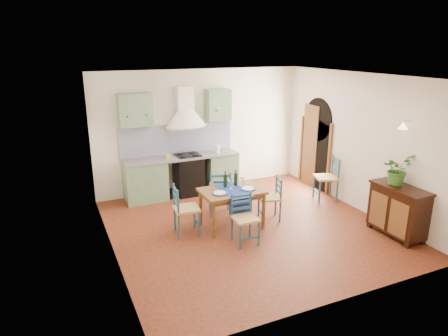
{
  "coord_description": "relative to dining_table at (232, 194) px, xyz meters",
  "views": [
    {
      "loc": [
        -3.25,
        -6.08,
        3.31
      ],
      "look_at": [
        -0.4,
        0.3,
        1.15
      ],
      "focal_mm": 32.0,
      "sensor_mm": 36.0,
      "label": 1
    }
  ],
  "objects": [
    {
      "name": "floor",
      "position": [
        0.28,
        -0.2,
        -0.65
      ],
      "size": [
        5.0,
        5.0,
        0.0
      ],
      "primitive_type": "plane",
      "color": "#41170D",
      "rests_on": "ground"
    },
    {
      "name": "back_wall",
      "position": [
        -0.19,
        2.09,
        0.4
      ],
      "size": [
        5.0,
        0.96,
        2.8
      ],
      "color": "silver",
      "rests_on": "ground"
    },
    {
      "name": "right_wall",
      "position": [
        2.77,
        0.08,
        0.69
      ],
      "size": [
        0.26,
        5.0,
        2.8
      ],
      "color": "silver",
      "rests_on": "ground"
    },
    {
      "name": "left_wall",
      "position": [
        -2.22,
        -0.2,
        0.75
      ],
      "size": [
        0.04,
        5.0,
        2.8
      ],
      "primitive_type": "cube",
      "color": "silver",
      "rests_on": "ground"
    },
    {
      "name": "ceiling",
      "position": [
        0.28,
        -0.2,
        2.16
      ],
      "size": [
        5.0,
        5.0,
        0.01
      ],
      "primitive_type": "cube",
      "color": "white",
      "rests_on": "back_wall"
    },
    {
      "name": "dining_table",
      "position": [
        0.0,
        0.0,
        0.0
      ],
      "size": [
        1.15,
        0.86,
        1.05
      ],
      "color": "brown",
      "rests_on": "ground"
    },
    {
      "name": "chair_near",
      "position": [
        -0.08,
        -0.68,
        -0.2
      ],
      "size": [
        0.42,
        0.42,
        0.88
      ],
      "color": "navy",
      "rests_on": "ground"
    },
    {
      "name": "chair_far",
      "position": [
        0.01,
        0.6,
        -0.16
      ],
      "size": [
        0.55,
        0.55,
        0.94
      ],
      "color": "navy",
      "rests_on": "ground"
    },
    {
      "name": "chair_left",
      "position": [
        -0.92,
        0.05,
        -0.17
      ],
      "size": [
        0.48,
        0.48,
        0.93
      ],
      "color": "navy",
      "rests_on": "ground"
    },
    {
      "name": "chair_right",
      "position": [
        0.84,
        -0.02,
        -0.2
      ],
      "size": [
        0.5,
        0.5,
        0.87
      ],
      "color": "navy",
      "rests_on": "ground"
    },
    {
      "name": "chair_spare",
      "position": [
        2.51,
        0.39,
        -0.14
      ],
      "size": [
        0.58,
        0.58,
        0.98
      ],
      "color": "navy",
      "rests_on": "ground"
    },
    {
      "name": "sideboard",
      "position": [
        2.54,
        -1.56,
        -0.14
      ],
      "size": [
        0.5,
        1.05,
        0.94
      ],
      "color": "black",
      "rests_on": "ground"
    },
    {
      "name": "potted_plant",
      "position": [
        2.56,
        -1.41,
        0.56
      ],
      "size": [
        0.58,
        0.53,
        0.55
      ],
      "primitive_type": "imported",
      "rotation": [
        0.0,
        0.0,
        0.24
      ],
      "color": "#326724",
      "rests_on": "sideboard"
    }
  ]
}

